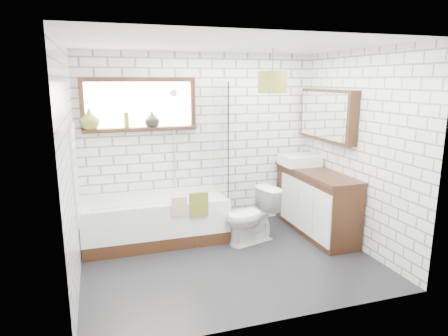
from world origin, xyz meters
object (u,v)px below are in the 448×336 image
object	(u,v)px
bathtub	(155,219)
pendant	(272,82)
vanity	(316,202)
basin	(299,160)
toilet	(251,216)

from	to	relation	value
bathtub	pendant	bearing A→B (deg)	-25.22
bathtub	pendant	distance (m)	2.35
vanity	basin	xyz separation A→B (m)	(-0.06, 0.41, 0.52)
vanity	pendant	world-z (taller)	pendant
bathtub	vanity	bearing A→B (deg)	-9.85
toilet	bathtub	bearing A→B (deg)	-124.96
toilet	pendant	xyz separation A→B (m)	(0.16, -0.21, 1.73)
basin	bathtub	bearing A→B (deg)	-179.32
basin	pendant	bearing A→B (deg)	-139.05
toilet	vanity	bearing A→B (deg)	78.28
vanity	toilet	bearing A→B (deg)	-176.73
vanity	basin	bearing A→B (deg)	98.37
toilet	basin	bearing A→B (deg)	101.44
basin	pendant	size ratio (longest dim) A/B	1.48
vanity	pendant	size ratio (longest dim) A/B	4.53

